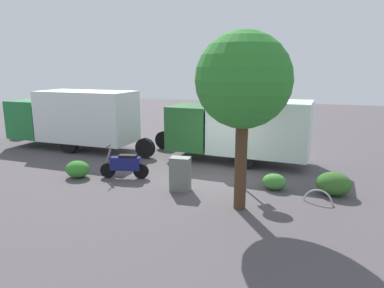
% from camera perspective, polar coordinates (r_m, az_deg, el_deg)
% --- Properties ---
extents(ground_plane, '(60.00, 60.00, 0.00)m').
position_cam_1_polar(ground_plane, '(12.53, 2.61, -6.13)').
color(ground_plane, '#4E484C').
extents(box_truck_near, '(7.51, 2.58, 2.68)m').
position_cam_1_polar(box_truck_near, '(14.90, 7.28, 2.84)').
color(box_truck_near, black).
rests_on(box_truck_near, ground).
extents(box_truck_far, '(8.39, 2.34, 2.89)m').
position_cam_1_polar(box_truck_far, '(18.33, -19.25, 4.29)').
color(box_truck_far, black).
rests_on(box_truck_far, ground).
extents(motorcycle, '(1.78, 0.70, 1.20)m').
position_cam_1_polar(motorcycle, '(12.94, -10.95, -3.34)').
color(motorcycle, black).
rests_on(motorcycle, ground).
extents(stop_sign, '(0.71, 0.33, 2.88)m').
position_cam_1_polar(stop_sign, '(11.61, 8.37, 2.03)').
color(stop_sign, '#9E9EA3').
rests_on(stop_sign, ground).
extents(street_tree, '(2.63, 2.63, 4.98)m').
position_cam_1_polar(street_tree, '(9.54, 8.45, 10.14)').
color(street_tree, '#47301E').
rests_on(street_tree, ground).
extents(utility_cabinet, '(0.68, 0.48, 1.13)m').
position_cam_1_polar(utility_cabinet, '(11.45, -1.94, -4.96)').
color(utility_cabinet, slate).
rests_on(utility_cabinet, ground).
extents(bike_rack_hoop, '(0.85, 0.13, 0.85)m').
position_cam_1_polar(bike_rack_hoop, '(11.29, 19.96, -9.04)').
color(bike_rack_hoop, '#B7B7BC').
rests_on(bike_rack_hoop, ground).
extents(shrub_near_sign, '(0.92, 0.75, 0.63)m').
position_cam_1_polar(shrub_near_sign, '(13.54, -18.32, -3.96)').
color(shrub_near_sign, '#35822A').
rests_on(shrub_near_sign, ground).
extents(shrub_mid_verge, '(1.10, 0.90, 0.75)m').
position_cam_1_polar(shrub_mid_verge, '(11.99, 22.27, -6.06)').
color(shrub_mid_verge, '#336527').
rests_on(shrub_mid_verge, ground).
extents(shrub_by_tree, '(0.79, 0.64, 0.54)m').
position_cam_1_polar(shrub_by_tree, '(11.95, 13.39, -6.04)').
color(shrub_by_tree, '#3F8735').
rests_on(shrub_by_tree, ground).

